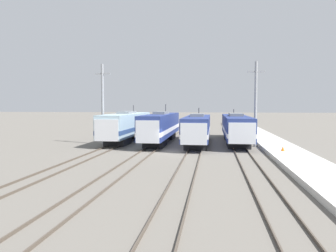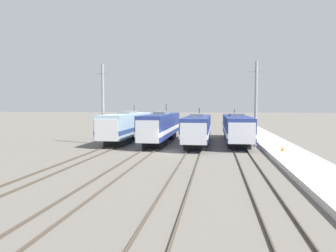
# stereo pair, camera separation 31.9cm
# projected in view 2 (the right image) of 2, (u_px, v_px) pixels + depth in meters

# --- Properties ---
(ground_plane) EXTENTS (400.00, 400.00, 0.00)m
(ground_plane) POSITION_uv_depth(u_px,v_px,m) (171.00, 152.00, 35.10)
(ground_plane) COLOR #666059
(rail_pair_far_left) EXTENTS (1.51, 120.00, 0.15)m
(rail_pair_far_left) POSITION_uv_depth(u_px,v_px,m) (104.00, 150.00, 36.17)
(rail_pair_far_left) COLOR #4C4238
(rail_pair_far_left) RESTS_ON ground_plane
(rail_pair_center_left) EXTENTS (1.51, 120.00, 0.15)m
(rail_pair_center_left) POSITION_uv_depth(u_px,v_px,m) (148.00, 151.00, 35.46)
(rail_pair_center_left) COLOR #4C4238
(rail_pair_center_left) RESTS_ON ground_plane
(rail_pair_center_right) EXTENTS (1.51, 120.00, 0.15)m
(rail_pair_center_right) POSITION_uv_depth(u_px,v_px,m) (194.00, 152.00, 34.74)
(rail_pair_center_right) COLOR #4C4238
(rail_pair_center_right) RESTS_ON ground_plane
(rail_pair_far_right) EXTENTS (1.51, 120.00, 0.15)m
(rail_pair_far_right) POSITION_uv_depth(u_px,v_px,m) (242.00, 153.00, 34.02)
(rail_pair_far_right) COLOR #4C4238
(rail_pair_far_right) RESTS_ON ground_plane
(locomotive_far_left) EXTENTS (3.09, 17.86, 5.03)m
(locomotive_far_left) POSITION_uv_depth(u_px,v_px,m) (126.00, 126.00, 45.34)
(locomotive_far_left) COLOR #232326
(locomotive_far_left) RESTS_ON ground_plane
(locomotive_center_left) EXTENTS (2.84, 19.07, 5.19)m
(locomotive_center_left) POSITION_uv_depth(u_px,v_px,m) (161.00, 127.00, 43.84)
(locomotive_center_left) COLOR black
(locomotive_center_left) RESTS_ON ground_plane
(locomotive_center_right) EXTENTS (3.03, 16.99, 4.66)m
(locomotive_center_right) POSITION_uv_depth(u_px,v_px,m) (197.00, 129.00, 41.30)
(locomotive_center_right) COLOR black
(locomotive_center_right) RESTS_ON ground_plane
(locomotive_far_right) EXTENTS (3.12, 19.97, 4.45)m
(locomotive_far_right) POSITION_uv_depth(u_px,v_px,m) (236.00, 128.00, 43.54)
(locomotive_far_right) COLOR black
(locomotive_far_right) RESTS_ON ground_plane
(catenary_tower_left) EXTENTS (2.09, 0.34, 10.29)m
(catenary_tower_left) POSITION_uv_depth(u_px,v_px,m) (103.00, 103.00, 42.09)
(catenary_tower_left) COLOR gray
(catenary_tower_left) RESTS_ON ground_plane
(catenary_tower_right) EXTENTS (2.09, 0.34, 10.29)m
(catenary_tower_right) POSITION_uv_depth(u_px,v_px,m) (256.00, 103.00, 39.34)
(catenary_tower_right) COLOR gray
(catenary_tower_right) RESTS_ON ground_plane
(platform) EXTENTS (4.00, 120.00, 0.44)m
(platform) POSITION_uv_depth(u_px,v_px,m) (286.00, 152.00, 33.37)
(platform) COLOR beige
(platform) RESTS_ON ground_plane
(traffic_cone) EXTENTS (0.37, 0.37, 0.47)m
(traffic_cone) POSITION_uv_depth(u_px,v_px,m) (283.00, 149.00, 32.74)
(traffic_cone) COLOR orange
(traffic_cone) RESTS_ON platform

